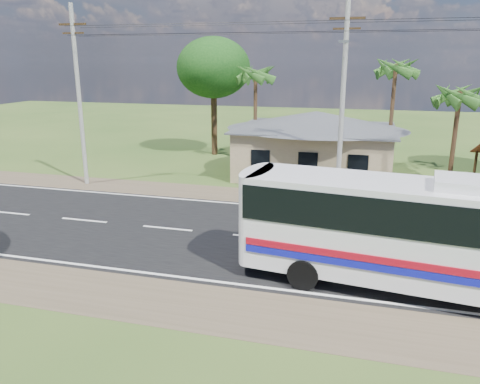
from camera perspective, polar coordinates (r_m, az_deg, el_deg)
name	(u,v)px	position (r m, az deg, el deg)	size (l,w,h in m)	color
ground	(260,238)	(21.27, 2.40, -5.58)	(120.00, 120.00, 0.00)	#284619
road	(260,237)	(21.27, 2.40, -5.56)	(120.00, 16.00, 0.03)	black
house	(316,137)	(32.90, 9.20, 6.67)	(12.40, 10.00, 5.00)	tan
utility_poles	(336,99)	(25.95, 11.66, 11.10)	(32.80, 2.22, 11.00)	#9E9E99
palm_near	(460,96)	(30.85, 25.20, 10.54)	(2.80, 2.80, 6.70)	#47301E
palm_mid	(396,69)	(34.89, 18.44, 14.05)	(2.80, 2.80, 8.20)	#47301E
palm_far	(256,75)	(36.32, 1.92, 14.10)	(2.80, 2.80, 7.70)	#47301E
tree_behind_house	(213,68)	(39.32, -3.26, 14.85)	(6.00, 6.00, 9.61)	#47301E
coach_bus	(447,230)	(16.84, 23.92, -4.23)	(13.62, 4.41, 4.16)	silver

